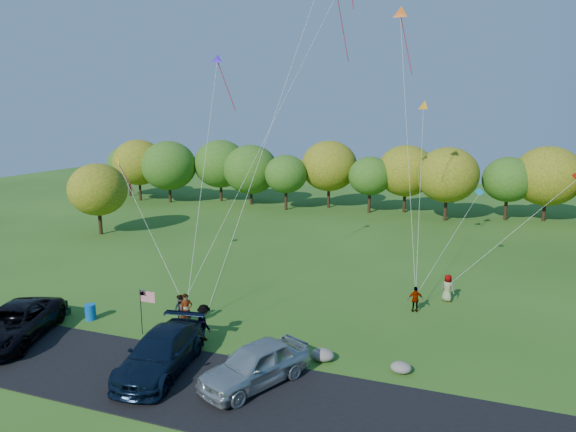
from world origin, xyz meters
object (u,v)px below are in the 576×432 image
Objects in this scene: minivan_dark at (13,324)px; minivan_silver at (255,364)px; park_bench at (57,306)px; flyer_a at (186,310)px; trash_barrel at (90,312)px; minivan_navy at (160,353)px; flyer_b at (181,310)px; flyer_e at (448,288)px; flyer_c at (204,322)px; flyer_d at (416,299)px.

minivan_silver is at bearing -18.05° from minivan_dark.
minivan_dark is 3.78× the size of park_bench.
trash_barrel is (-5.72, -1.00, -0.50)m from flyer_a.
minivan_dark is at bearing 170.51° from minivan_navy.
flyer_a is 1.08× the size of flyer_b.
minivan_dark is at bearing -80.87° from park_bench.
flyer_b is at bearing 11.13° from trash_barrel.
flyer_c is at bearing 66.99° from flyer_e.
minivan_dark is 9.82m from flyer_c.
park_bench is at bearing 150.06° from minivan_navy.
flyer_c is 1.11× the size of park_bench.
minivan_silver is (4.50, 0.43, 0.02)m from minivan_navy.
park_bench is (-21.54, -10.02, -0.36)m from flyer_e.
flyer_b is 16.43m from flyer_e.
flyer_d is at bearing 89.07° from minivan_silver.
flyer_c is 12.56m from flyer_d.
minivan_silver is 5.85× the size of trash_barrel.
park_bench is (-9.90, 0.14, -0.45)m from flyer_c.
flyer_a is 1.11× the size of park_bench.
park_bench is (-7.78, -1.03, -0.37)m from flyer_b.
flyer_b is 7.85m from park_bench.
park_bench is at bearing 179.61° from trash_barrel.
flyer_b is at bearing 171.47° from minivan_silver.
flyer_b is (-0.39, 0.04, -0.07)m from flyer_a.
park_bench is (-14.22, 3.44, -0.46)m from minivan_silver.
trash_barrel is at bearing 45.80° from minivan_dark.
flyer_d reaches higher than park_bench.
minivan_silver is 5.44m from flyer_c.
minivan_dark reaches higher than trash_barrel.
trash_barrel is at bearing 6.68° from flyer_d.
flyer_d is at bearing 11.34° from minivan_dark.
flyer_e reaches higher than park_bench.
minivan_dark is 4.07m from trash_barrel.
minivan_navy reaches higher than park_bench.
flyer_b is at bearing 103.45° from minivan_navy.
trash_barrel is at bearing 145.73° from flyer_a.
flyer_c is at bearing 20.86° from flyer_d.
minivan_dark is at bearing -125.05° from flyer_b.
flyer_c is (9.16, 3.53, -0.01)m from minivan_dark.
flyer_b is at bearing 7.88° from flyer_c.
flyer_c reaches higher than flyer_d.
flyer_d is 21.23m from park_bench.
flyer_e is at bearing 87.67° from minivan_silver.
flyer_d is at bearing 18.60° from park_bench.
minivan_silver is at bearing -15.77° from park_bench.
flyer_d is at bearing 49.50° from flyer_b.
minivan_navy is at bearing -116.43° from flyer_a.
flyer_a is 5.82m from trash_barrel.
flyer_c is (0.17, 3.73, 0.01)m from minivan_navy.
flyer_c reaches higher than minivan_navy.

